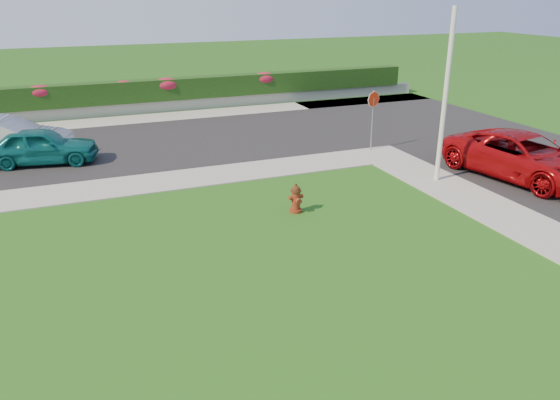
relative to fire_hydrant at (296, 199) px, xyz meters
name	(u,v)px	position (x,y,z in m)	size (l,w,h in m)	color
ground	(323,305)	(-1.50, -4.87, -0.42)	(120.00, 120.00, 0.00)	black
street_far	(55,154)	(-6.50, 9.13, -0.40)	(26.00, 8.00, 0.04)	black
sidewalk_far	(23,199)	(-7.50, 4.13, -0.40)	(24.00, 2.00, 0.04)	gray
curb_corner	(382,155)	(5.50, 4.13, -0.40)	(2.00, 2.00, 0.04)	gray
sidewalk_beyond	(138,119)	(-2.50, 14.13, -0.40)	(34.00, 2.00, 0.04)	gray
retaining_wall	(133,108)	(-2.50, 15.63, -0.12)	(34.00, 0.40, 0.60)	gray
hedge	(132,91)	(-2.50, 15.73, 0.73)	(32.00, 0.90, 1.10)	black
fire_hydrant	(296,199)	(0.00, 0.00, 0.00)	(0.45, 0.42, 0.88)	#4D100C
suv_red	(523,157)	(8.38, -0.15, 0.39)	(2.53, 5.49, 1.53)	#93080B
sedan_teal	(41,146)	(-6.89, 7.80, 0.30)	(1.60, 3.97, 1.35)	#0B5657
sedan_silver	(5,139)	(-8.14, 8.82, 0.43)	(1.70, 4.87, 1.61)	#AFB2B7
utility_pole	(445,98)	(5.59, 0.78, 2.41)	(0.16, 0.16, 5.66)	silver
stop_sign	(373,107)	(5.46, 4.92, 1.36)	(0.64, 0.19, 2.40)	slate
flower_clump_c	(40,92)	(-6.87, 15.63, 1.02)	(1.32, 0.85, 0.66)	#A91D34
flower_clump_d	(124,86)	(-2.87, 15.63, 1.07)	(1.06, 0.68, 0.53)	#A91D34
flower_clump_e	(167,84)	(-0.67, 15.63, 1.00)	(1.42, 0.91, 0.71)	#A91D34
flower_clump_f	(264,78)	(4.83, 15.63, 1.01)	(1.37, 0.88, 0.69)	#A91D34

